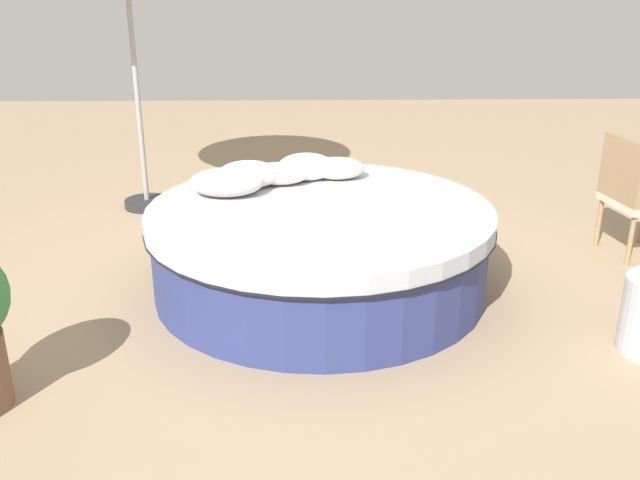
% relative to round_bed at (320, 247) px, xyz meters
% --- Properties ---
extents(ground_plane, '(16.00, 16.00, 0.00)m').
position_rel_round_bed_xyz_m(ground_plane, '(0.00, 0.00, -0.33)').
color(ground_plane, '#9E8466').
extents(round_bed, '(2.49, 2.49, 0.64)m').
position_rel_round_bed_xyz_m(round_bed, '(0.00, 0.00, 0.00)').
color(round_bed, navy).
rests_on(round_bed, ground_plane).
extents(throw_pillow_0, '(0.45, 0.31, 0.17)m').
position_rel_round_bed_xyz_m(throw_pillow_0, '(0.15, 0.72, 0.40)').
color(throw_pillow_0, beige).
rests_on(throw_pillow_0, round_bed).
extents(throw_pillow_1, '(0.46, 0.28, 0.22)m').
position_rel_round_bed_xyz_m(throw_pillow_1, '(-0.09, 0.68, 0.42)').
color(throw_pillow_1, white).
rests_on(throw_pillow_1, round_bed).
extents(throw_pillow_2, '(0.49, 0.36, 0.16)m').
position_rel_round_bed_xyz_m(throw_pillow_2, '(-0.31, 0.60, 0.39)').
color(throw_pillow_2, beige).
rests_on(throw_pillow_2, round_bed).
extents(throw_pillow_3, '(0.48, 0.39, 0.20)m').
position_rel_round_bed_xyz_m(throw_pillow_3, '(-0.54, 0.50, 0.41)').
color(throw_pillow_3, silver).
rests_on(throw_pillow_3, round_bed).
extents(throw_pillow_4, '(0.56, 0.39, 0.20)m').
position_rel_round_bed_xyz_m(throw_pillow_4, '(-0.69, 0.29, 0.41)').
color(throw_pillow_4, beige).
rests_on(throw_pillow_4, round_bed).
extents(patio_chair, '(0.59, 0.60, 0.98)m').
position_rel_round_bed_xyz_m(patio_chair, '(2.54, 0.60, 0.23)').
color(patio_chair, '#997A56').
rests_on(patio_chair, ground_plane).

